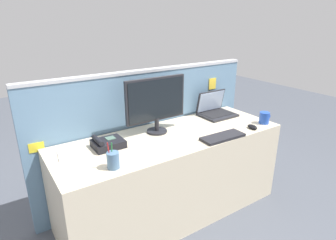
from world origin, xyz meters
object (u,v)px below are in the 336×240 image
object	(u,v)px
laptop	(215,109)
pen_cup	(113,160)
cell_phone_white_slab	(63,155)
desk_phone	(107,143)
desktop_monitor	(156,102)
keyboard_main	(223,137)
coffee_mug	(264,118)
computer_mouse_right_hand	(252,127)

from	to	relation	value
laptop	pen_cup	bearing A→B (deg)	-161.32
cell_phone_white_slab	pen_cup	bearing A→B (deg)	-48.45
laptop	desk_phone	world-z (taller)	laptop
desktop_monitor	keyboard_main	size ratio (longest dim) A/B	1.45
cell_phone_white_slab	coffee_mug	bearing A→B (deg)	-3.01
computer_mouse_right_hand	pen_cup	bearing A→B (deg)	-173.93
keyboard_main	computer_mouse_right_hand	xyz separation A→B (m)	(0.35, 0.01, 0.01)
pen_cup	coffee_mug	bearing A→B (deg)	-0.10
laptop	computer_mouse_right_hand	distance (m)	0.45
desktop_monitor	laptop	size ratio (longest dim) A/B	1.64
laptop	coffee_mug	bearing A→B (deg)	-63.73
laptop	desk_phone	bearing A→B (deg)	-174.43
desktop_monitor	computer_mouse_right_hand	world-z (taller)	desktop_monitor
keyboard_main	cell_phone_white_slab	size ratio (longest dim) A/B	2.37
computer_mouse_right_hand	coffee_mug	xyz separation A→B (m)	(0.19, 0.03, 0.04)
computer_mouse_right_hand	desk_phone	bearing A→B (deg)	171.43
desktop_monitor	coffee_mug	bearing A→B (deg)	-21.96
desktop_monitor	cell_phone_white_slab	distance (m)	0.80
pen_cup	cell_phone_white_slab	world-z (taller)	pen_cup
desk_phone	pen_cup	bearing A→B (deg)	-105.73
desktop_monitor	desk_phone	bearing A→B (deg)	-172.87
computer_mouse_right_hand	laptop	bearing A→B (deg)	100.09
laptop	keyboard_main	world-z (taller)	laptop
desktop_monitor	desk_phone	world-z (taller)	desktop_monitor
desk_phone	computer_mouse_right_hand	distance (m)	1.21
desktop_monitor	computer_mouse_right_hand	size ratio (longest dim) A/B	5.27
keyboard_main	pen_cup	size ratio (longest dim) A/B	2.04
desktop_monitor	coffee_mug	size ratio (longest dim) A/B	4.23
desk_phone	coffee_mug	size ratio (longest dim) A/B	1.74
laptop	computer_mouse_right_hand	bearing A→B (deg)	-87.47
desktop_monitor	computer_mouse_right_hand	distance (m)	0.85
coffee_mug	laptop	bearing A→B (deg)	116.27
laptop	desktop_monitor	bearing A→B (deg)	-175.45
laptop	coffee_mug	xyz separation A→B (m)	(0.21, -0.42, -0.00)
desktop_monitor	laptop	distance (m)	0.72
computer_mouse_right_hand	pen_cup	xyz separation A→B (m)	(-1.25, 0.03, 0.04)
keyboard_main	pen_cup	bearing A→B (deg)	179.29
keyboard_main	coffee_mug	xyz separation A→B (m)	(0.54, 0.04, 0.04)
desk_phone	cell_phone_white_slab	world-z (taller)	desk_phone
keyboard_main	computer_mouse_right_hand	size ratio (longest dim) A/B	3.64
pen_cup	coffee_mug	size ratio (longest dim) A/B	1.43
desktop_monitor	coffee_mug	world-z (taller)	desktop_monitor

